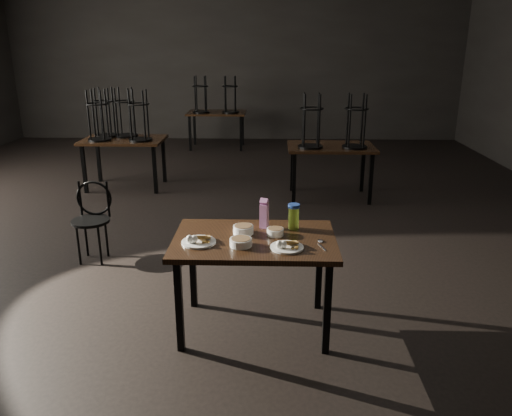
{
  "coord_description": "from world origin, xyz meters",
  "views": [
    {
      "loc": [
        0.8,
        -5.43,
        2.12
      ],
      "look_at": [
        0.69,
        -1.62,
        0.85
      ],
      "focal_mm": 35.0,
      "sensor_mm": 36.0,
      "label": 1
    }
  ],
  "objects_px": {
    "water_bottle": "(294,216)",
    "juice_carton": "(264,214)",
    "main_table": "(254,248)",
    "bentwood_chair": "(92,214)"
  },
  "relations": [
    {
      "from": "main_table",
      "to": "bentwood_chair",
      "type": "xyz_separation_m",
      "value": [
        -1.68,
        1.28,
        -0.2
      ]
    },
    {
      "from": "main_table",
      "to": "water_bottle",
      "type": "xyz_separation_m",
      "value": [
        0.3,
        0.2,
        0.18
      ]
    },
    {
      "from": "juice_carton",
      "to": "water_bottle",
      "type": "distance_m",
      "value": 0.23
    },
    {
      "from": "water_bottle",
      "to": "juice_carton",
      "type": "bearing_deg",
      "value": 174.98
    },
    {
      "from": "bentwood_chair",
      "to": "main_table",
      "type": "bearing_deg",
      "value": -37.38
    },
    {
      "from": "juice_carton",
      "to": "water_bottle",
      "type": "xyz_separation_m",
      "value": [
        0.23,
        -0.02,
        -0.01
      ]
    },
    {
      "from": "main_table",
      "to": "bentwood_chair",
      "type": "distance_m",
      "value": 2.12
    },
    {
      "from": "juice_carton",
      "to": "water_bottle",
      "type": "relative_size",
      "value": 1.19
    },
    {
      "from": "juice_carton",
      "to": "bentwood_chair",
      "type": "bearing_deg",
      "value": 148.96
    },
    {
      "from": "juice_carton",
      "to": "water_bottle",
      "type": "height_order",
      "value": "juice_carton"
    }
  ]
}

